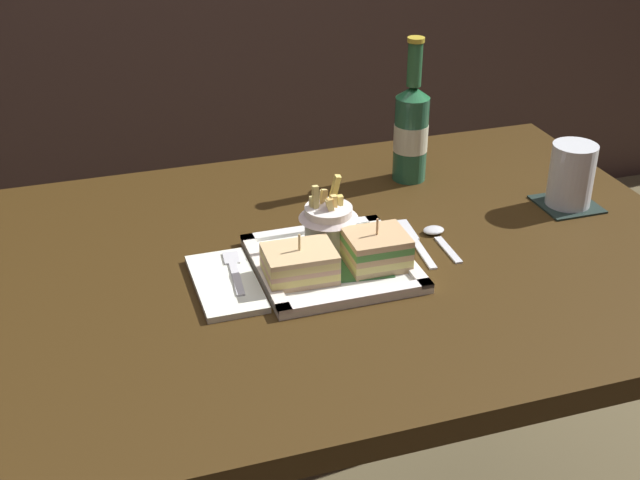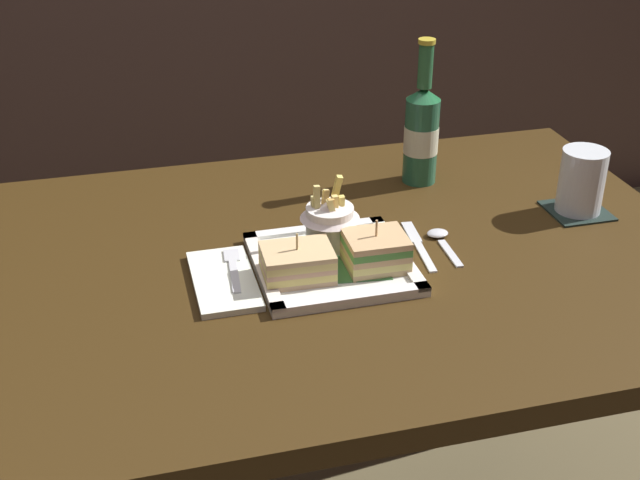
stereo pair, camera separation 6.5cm
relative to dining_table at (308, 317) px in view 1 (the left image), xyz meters
The scene contains 12 objects.
dining_table is the anchor object (origin of this frame).
square_plate 0.13m from the dining_table, 54.09° to the right, with size 0.23×0.23×0.02m.
sandwich_half_left 0.16m from the dining_table, 116.47° to the right, with size 0.11×0.08×0.07m.
sandwich_half_right 0.18m from the dining_table, 37.06° to the right, with size 0.09×0.08×0.08m.
fries_cup 0.17m from the dining_table, 17.76° to the left, with size 0.09×0.09×0.12m.
beer_bottle 0.41m from the dining_table, 40.55° to the left, with size 0.06×0.06×0.27m.
drink_coaster 0.50m from the dining_table, ahead, with size 0.10×0.10×0.00m, color #1C2A25.
water_glass 0.52m from the dining_table, ahead, with size 0.08×0.08×0.11m.
folded_napkin 0.19m from the dining_table, 163.28° to the right, with size 0.09×0.18×0.01m, color white.
fork 0.17m from the dining_table, behind, with size 0.03×0.13×0.00m.
knife 0.21m from the dining_table, ahead, with size 0.03×0.17×0.00m.
spoon 0.25m from the dining_table, ahead, with size 0.03×0.12×0.01m.
Camera 1 is at (-0.33, -1.09, 1.39)m, focal length 47.33 mm.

